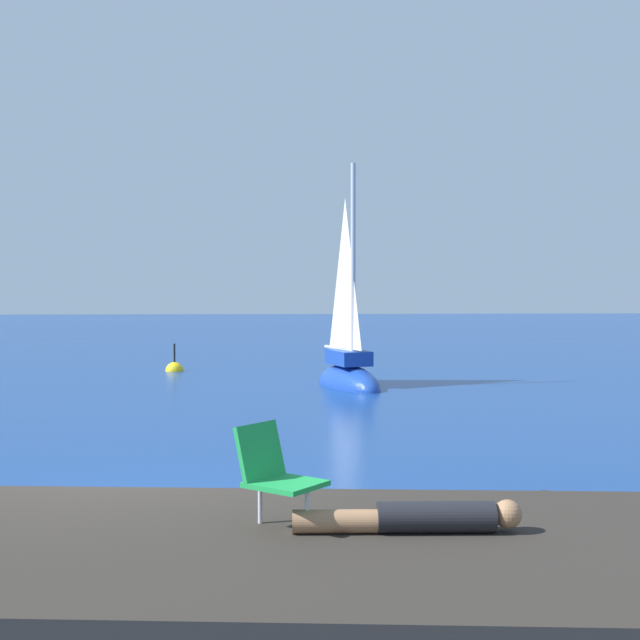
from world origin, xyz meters
TOP-DOWN VIEW (x-y plane):
  - ground_plane at (0.00, 0.00)m, footprint 160.00×160.00m
  - shore_ledge at (1.35, -2.87)m, footprint 8.18×4.03m
  - boulder_inland at (4.64, -0.91)m, footprint 1.36×1.36m
  - sailboat_near at (3.68, 12.65)m, footprint 1.97×3.48m
  - person_sunbather at (2.65, -2.81)m, footprint 1.76×0.29m
  - beach_chair at (1.55, -2.55)m, footprint 0.76×0.75m
  - marker_buoy at (-1.25, 17.18)m, footprint 0.56×0.56m

SIDE VIEW (x-z plane):
  - ground_plane at x=0.00m, z-range 0.00..0.00m
  - boulder_inland at x=4.64m, z-range -0.34..0.34m
  - marker_buoy at x=-1.25m, z-range -0.56..0.57m
  - shore_ledge at x=1.35m, z-range 0.00..0.64m
  - sailboat_near at x=3.68m, z-range -2.80..3.48m
  - person_sunbather at x=2.65m, z-range 0.63..0.88m
  - beach_chair at x=1.55m, z-range 0.68..1.48m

